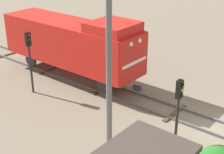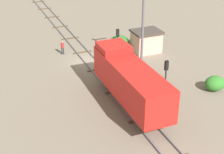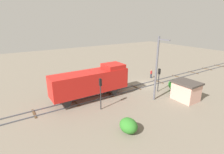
{
  "view_description": "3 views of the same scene",
  "coord_description": "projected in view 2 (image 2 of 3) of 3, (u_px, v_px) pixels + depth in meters",
  "views": [
    {
      "loc": [
        -16.07,
        -5.55,
        10.12
      ],
      "look_at": [
        -1.12,
        6.58,
        1.69
      ],
      "focal_mm": 55.0,
      "sensor_mm": 36.0,
      "label": 1
    },
    {
      "loc": [
        11.67,
        35.35,
        16.51
      ],
      "look_at": [
        1.14,
        9.74,
        2.59
      ],
      "focal_mm": 55.0,
      "sensor_mm": 36.0,
      "label": 2
    },
    {
      "loc": [
        -21.04,
        21.24,
        10.92
      ],
      "look_at": [
        1.2,
        6.83,
        2.29
      ],
      "focal_mm": 28.0,
      "sensor_mm": 36.0,
      "label": 3
    }
  ],
  "objects": [
    {
      "name": "catenary_mast",
      "position": [
        143.0,
        26.0,
        37.2
      ],
      "size": [
        1.94,
        0.28,
        8.98
      ],
      "color": "#595960",
      "rests_on": "ground"
    },
    {
      "name": "locomotive",
      "position": [
        130.0,
        79.0,
        30.2
      ],
      "size": [
        2.9,
        11.6,
        4.6
      ],
      "color": "red",
      "rests_on": "railway_track"
    },
    {
      "name": "ground_plane",
      "position": [
        90.0,
        61.0,
        40.59
      ],
      "size": [
        97.64,
        97.64,
        0.0
      ],
      "primitive_type": "plane",
      "color": "#756B5B"
    },
    {
      "name": "traffic_signal_near",
      "position": [
        118.0,
        39.0,
        39.73
      ],
      "size": [
        0.32,
        0.34,
        3.8
      ],
      "color": "#262628",
      "rests_on": "ground"
    },
    {
      "name": "bush_mid",
      "position": [
        215.0,
        83.0,
        33.83
      ],
      "size": [
        2.08,
        1.7,
        1.51
      ],
      "primitive_type": "ellipsoid",
      "color": "#2D7326",
      "rests_on": "ground"
    },
    {
      "name": "relay_hut",
      "position": [
        146.0,
        41.0,
        42.56
      ],
      "size": [
        3.5,
        2.9,
        2.74
      ],
      "color": "#D19E8C",
      "rests_on": "ground"
    },
    {
      "name": "worker_near_track",
      "position": [
        62.0,
        47.0,
        41.95
      ],
      "size": [
        0.38,
        0.38,
        1.7
      ],
      "rotation": [
        0.0,
        0.0,
        2.84
      ],
      "color": "#262B38",
      "rests_on": "ground"
    },
    {
      "name": "traffic_signal_mid",
      "position": [
        166.0,
        74.0,
        30.94
      ],
      "size": [
        0.32,
        0.34,
        4.15
      ],
      "color": "#262628",
      "rests_on": "ground"
    },
    {
      "name": "railway_track",
      "position": [
        90.0,
        60.0,
        40.56
      ],
      "size": [
        2.4,
        65.1,
        0.16
      ],
      "color": "#595960",
      "rests_on": "ground"
    },
    {
      "name": "bush_near",
      "position": [
        119.0,
        43.0,
        43.17
      ],
      "size": [
        2.63,
        2.15,
        1.91
      ],
      "primitive_type": "ellipsoid",
      "color": "#266A26",
      "rests_on": "ground"
    }
  ]
}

